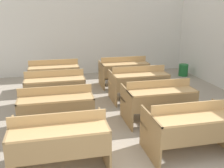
# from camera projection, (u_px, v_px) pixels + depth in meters

# --- Properties ---
(wall_back) EXTENTS (7.03, 0.06, 2.71)m
(wall_back) POSITION_uv_depth(u_px,v_px,m) (81.00, 32.00, 8.33)
(wall_back) COLOR silver
(wall_back) RESTS_ON ground_plane
(bench_front_left) EXTENTS (1.26, 0.81, 0.82)m
(bench_front_left) POSITION_uv_depth(u_px,v_px,m) (59.00, 139.00, 3.46)
(bench_front_left) COLOR #94764B
(bench_front_left) RESTS_ON ground_plane
(bench_front_right) EXTENTS (1.26, 0.81, 0.82)m
(bench_front_right) POSITION_uv_depth(u_px,v_px,m) (191.00, 126.00, 3.84)
(bench_front_right) COLOR olive
(bench_front_right) RESTS_ON ground_plane
(bench_second_left) EXTENTS (1.26, 0.81, 0.82)m
(bench_second_left) POSITION_uv_depth(u_px,v_px,m) (56.00, 107.00, 4.59)
(bench_second_left) COLOR #92744A
(bench_second_left) RESTS_ON ground_plane
(bench_second_right) EXTENTS (1.26, 0.81, 0.82)m
(bench_second_right) POSITION_uv_depth(u_px,v_px,m) (158.00, 99.00, 4.97)
(bench_second_right) COLOR #95774D
(bench_second_right) RESTS_ON ground_plane
(bench_third_left) EXTENTS (1.26, 0.81, 0.82)m
(bench_third_left) POSITION_uv_depth(u_px,v_px,m) (55.00, 87.00, 5.72)
(bench_third_left) COLOR #9A7B51
(bench_third_left) RESTS_ON ground_plane
(bench_third_right) EXTENTS (1.26, 0.81, 0.82)m
(bench_third_right) POSITION_uv_depth(u_px,v_px,m) (139.00, 82.00, 6.11)
(bench_third_right) COLOR #987A50
(bench_third_right) RESTS_ON ground_plane
(bench_back_left) EXTENTS (1.26, 0.81, 0.82)m
(bench_back_left) POSITION_uv_depth(u_px,v_px,m) (54.00, 74.00, 6.84)
(bench_back_left) COLOR #97784E
(bench_back_left) RESTS_ON ground_plane
(bench_back_right) EXTENTS (1.26, 0.81, 0.82)m
(bench_back_right) POSITION_uv_depth(u_px,v_px,m) (124.00, 70.00, 7.22)
(bench_back_right) COLOR #94754B
(bench_back_right) RESTS_ON ground_plane
(wastepaper_bin) EXTENTS (0.29, 0.29, 0.37)m
(wastepaper_bin) POSITION_uv_depth(u_px,v_px,m) (183.00, 70.00, 8.35)
(wastepaper_bin) COLOR #1E6B33
(wastepaper_bin) RESTS_ON ground_plane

